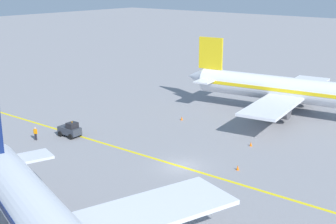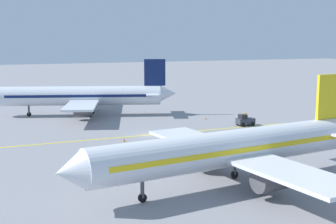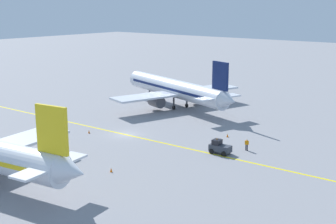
{
  "view_description": "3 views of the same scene",
  "coord_description": "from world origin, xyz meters",
  "px_view_note": "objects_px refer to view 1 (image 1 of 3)",
  "views": [
    {
      "loc": [
        36.82,
        28.68,
        19.54
      ],
      "look_at": [
        -3.96,
        -5.16,
        4.31
      ],
      "focal_mm": 50.0,
      "sensor_mm": 36.0,
      "label": 1
    },
    {
      "loc": [
        -65.67,
        22.84,
        14.65
      ],
      "look_at": [
        5.81,
        -5.05,
        2.35
      ],
      "focal_mm": 50.0,
      "sensor_mm": 36.0,
      "label": 2
    },
    {
      "loc": [
        -52.07,
        -50.49,
        20.49
      ],
      "look_at": [
        5.16,
        -4.67,
        3.46
      ],
      "focal_mm": 50.0,
      "sensor_mm": 36.0,
      "label": 3
    }
  ],
  "objects_px": {
    "airplane_at_gate": "(294,91)",
    "baggage_tug_dark": "(70,130)",
    "traffic_cone_far_edge": "(35,158)",
    "traffic_cone_by_wingtip": "(251,144)",
    "traffic_cone_mid_apron": "(182,118)",
    "ground_crew_worker": "(35,133)",
    "traffic_cone_near_nose": "(238,168)"
  },
  "relations": [
    {
      "from": "traffic_cone_by_wingtip",
      "to": "traffic_cone_far_edge",
      "type": "relative_size",
      "value": 1.0
    },
    {
      "from": "traffic_cone_far_edge",
      "to": "airplane_at_gate",
      "type": "bearing_deg",
      "value": 158.13
    },
    {
      "from": "baggage_tug_dark",
      "to": "traffic_cone_mid_apron",
      "type": "bearing_deg",
      "value": 156.01
    },
    {
      "from": "ground_crew_worker",
      "to": "traffic_cone_far_edge",
      "type": "xyz_separation_m",
      "value": [
        4.14,
        5.74,
        -0.63
      ]
    },
    {
      "from": "baggage_tug_dark",
      "to": "traffic_cone_mid_apron",
      "type": "distance_m",
      "value": 16.14
    },
    {
      "from": "airplane_at_gate",
      "to": "traffic_cone_far_edge",
      "type": "xyz_separation_m",
      "value": [
        34.94,
        -14.03,
        -3.43
      ]
    },
    {
      "from": "baggage_tug_dark",
      "to": "traffic_cone_far_edge",
      "type": "bearing_deg",
      "value": 24.25
    },
    {
      "from": "airplane_at_gate",
      "to": "ground_crew_worker",
      "type": "distance_m",
      "value": 36.71
    },
    {
      "from": "airplane_at_gate",
      "to": "baggage_tug_dark",
      "type": "distance_m",
      "value": 32.46
    },
    {
      "from": "airplane_at_gate",
      "to": "traffic_cone_mid_apron",
      "type": "xyz_separation_m",
      "value": [
        12.44,
        -10.97,
        -3.43
      ]
    },
    {
      "from": "traffic_cone_far_edge",
      "to": "traffic_cone_by_wingtip",
      "type": "bearing_deg",
      "value": 140.45
    },
    {
      "from": "ground_crew_worker",
      "to": "traffic_cone_mid_apron",
      "type": "xyz_separation_m",
      "value": [
        -18.37,
        8.8,
        -0.63
      ]
    },
    {
      "from": "ground_crew_worker",
      "to": "traffic_cone_by_wingtip",
      "type": "xyz_separation_m",
      "value": [
        -15.3,
        21.79,
        -0.63
      ]
    },
    {
      "from": "baggage_tug_dark",
      "to": "traffic_cone_mid_apron",
      "type": "xyz_separation_m",
      "value": [
        -14.74,
        6.56,
        -0.63
      ]
    },
    {
      "from": "ground_crew_worker",
      "to": "traffic_cone_near_nose",
      "type": "height_order",
      "value": "ground_crew_worker"
    },
    {
      "from": "baggage_tug_dark",
      "to": "ground_crew_worker",
      "type": "height_order",
      "value": "baggage_tug_dark"
    },
    {
      "from": "airplane_at_gate",
      "to": "traffic_cone_far_edge",
      "type": "distance_m",
      "value": 37.81
    },
    {
      "from": "baggage_tug_dark",
      "to": "traffic_cone_near_nose",
      "type": "relative_size",
      "value": 5.59
    },
    {
      "from": "traffic_cone_mid_apron",
      "to": "baggage_tug_dark",
      "type": "bearing_deg",
      "value": -23.99
    },
    {
      "from": "ground_crew_worker",
      "to": "traffic_cone_by_wingtip",
      "type": "distance_m",
      "value": 26.63
    },
    {
      "from": "airplane_at_gate",
      "to": "traffic_cone_mid_apron",
      "type": "distance_m",
      "value": 16.93
    },
    {
      "from": "ground_crew_worker",
      "to": "traffic_cone_mid_apron",
      "type": "distance_m",
      "value": 20.38
    },
    {
      "from": "ground_crew_worker",
      "to": "traffic_cone_by_wingtip",
      "type": "relative_size",
      "value": 3.05
    },
    {
      "from": "airplane_at_gate",
      "to": "traffic_cone_by_wingtip",
      "type": "distance_m",
      "value": 16.01
    },
    {
      "from": "baggage_tug_dark",
      "to": "ground_crew_worker",
      "type": "xyz_separation_m",
      "value": [
        3.63,
        -2.24,
        0.01
      ]
    },
    {
      "from": "ground_crew_worker",
      "to": "traffic_cone_by_wingtip",
      "type": "height_order",
      "value": "ground_crew_worker"
    },
    {
      "from": "traffic_cone_mid_apron",
      "to": "traffic_cone_far_edge",
      "type": "xyz_separation_m",
      "value": [
        22.51,
        -3.06,
        0.0
      ]
    },
    {
      "from": "baggage_tug_dark",
      "to": "ground_crew_worker",
      "type": "distance_m",
      "value": 4.26
    },
    {
      "from": "baggage_tug_dark",
      "to": "traffic_cone_far_edge",
      "type": "distance_m",
      "value": 8.55
    },
    {
      "from": "baggage_tug_dark",
      "to": "traffic_cone_by_wingtip",
      "type": "bearing_deg",
      "value": 120.83
    },
    {
      "from": "ground_crew_worker",
      "to": "baggage_tug_dark",
      "type": "bearing_deg",
      "value": 148.38
    },
    {
      "from": "airplane_at_gate",
      "to": "traffic_cone_mid_apron",
      "type": "bearing_deg",
      "value": -41.41
    }
  ]
}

